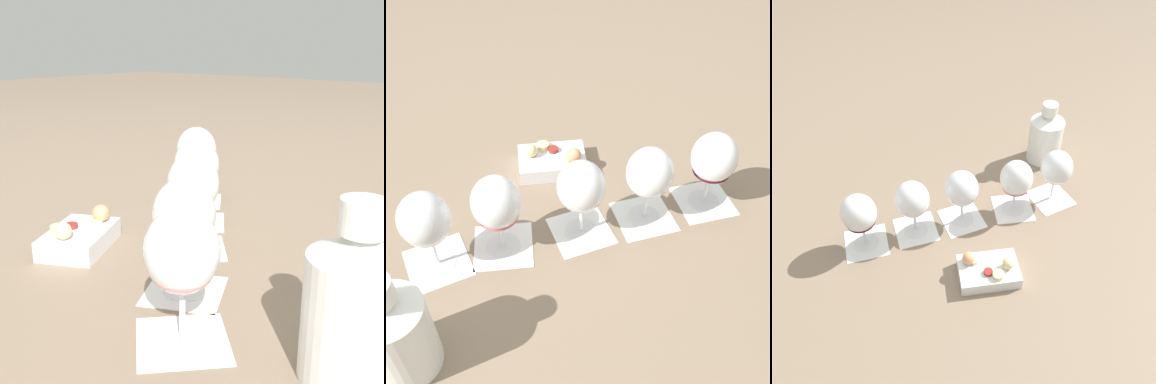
% 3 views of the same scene
% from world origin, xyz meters
% --- Properties ---
extents(ground_plane, '(8.00, 8.00, 0.00)m').
position_xyz_m(ground_plane, '(0.00, 0.00, 0.00)').
color(ground_plane, '#7F6B56').
extents(tasting_card_0, '(0.16, 0.16, 0.00)m').
position_xyz_m(tasting_card_0, '(-0.21, -0.16, 0.00)').
color(tasting_card_0, white).
rests_on(tasting_card_0, ground_plane).
extents(tasting_card_1, '(0.15, 0.15, 0.00)m').
position_xyz_m(tasting_card_1, '(-0.12, -0.09, 0.00)').
color(tasting_card_1, white).
rests_on(tasting_card_1, ground_plane).
extents(tasting_card_2, '(0.16, 0.16, 0.00)m').
position_xyz_m(tasting_card_2, '(0.01, -0.00, 0.00)').
color(tasting_card_2, white).
rests_on(tasting_card_2, ground_plane).
extents(tasting_card_3, '(0.15, 0.15, 0.00)m').
position_xyz_m(tasting_card_3, '(0.11, 0.08, 0.00)').
color(tasting_card_3, white).
rests_on(tasting_card_3, ground_plane).
extents(tasting_card_4, '(0.15, 0.15, 0.00)m').
position_xyz_m(tasting_card_4, '(0.22, 0.16, 0.00)').
color(tasting_card_4, white).
rests_on(tasting_card_4, ground_plane).
extents(wine_glass_0, '(0.09, 0.09, 0.17)m').
position_xyz_m(wine_glass_0, '(-0.21, -0.16, 0.11)').
color(wine_glass_0, white).
rests_on(wine_glass_0, tasting_card_0).
extents(wine_glass_1, '(0.09, 0.09, 0.17)m').
position_xyz_m(wine_glass_1, '(-0.12, -0.09, 0.11)').
color(wine_glass_1, white).
rests_on(wine_glass_1, tasting_card_1).
extents(wine_glass_2, '(0.09, 0.09, 0.17)m').
position_xyz_m(wine_glass_2, '(0.01, -0.00, 0.11)').
color(wine_glass_2, white).
rests_on(wine_glass_2, tasting_card_2).
extents(wine_glass_3, '(0.09, 0.09, 0.17)m').
position_xyz_m(wine_glass_3, '(0.11, 0.08, 0.11)').
color(wine_glass_3, white).
rests_on(wine_glass_3, tasting_card_3).
extents(wine_glass_4, '(0.09, 0.09, 0.17)m').
position_xyz_m(wine_glass_4, '(0.22, 0.16, 0.11)').
color(wine_glass_4, white).
rests_on(wine_glass_4, tasting_card_4).
extents(ceramic_vase, '(0.10, 0.10, 0.20)m').
position_xyz_m(ceramic_vase, '(-0.15, -0.34, 0.09)').
color(ceramic_vase, white).
rests_on(ceramic_vase, ground_plane).
extents(snack_dish, '(0.17, 0.15, 0.07)m').
position_xyz_m(snack_dish, '(-0.11, 0.16, 0.02)').
color(snack_dish, silver).
rests_on(snack_dish, ground_plane).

